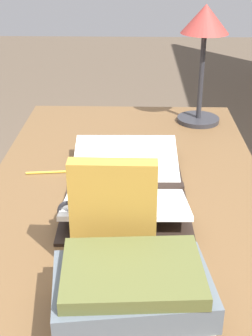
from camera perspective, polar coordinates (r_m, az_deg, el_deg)
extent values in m
cube|color=brown|center=(1.23, 0.02, -4.78)|extent=(1.50, 0.77, 0.03)
cube|color=brown|center=(2.05, -8.94, -3.12)|extent=(0.06, 0.06, 0.69)
cube|color=brown|center=(2.04, 10.07, -3.36)|extent=(0.06, 0.06, 0.69)
cube|color=black|center=(1.26, -0.07, -2.39)|extent=(0.03, 0.31, 0.02)
cube|color=black|center=(1.38, -0.03, 0.06)|extent=(0.25, 0.32, 0.01)
cube|color=black|center=(1.15, -0.11, -5.88)|extent=(0.25, 0.32, 0.01)
cube|color=white|center=(1.36, -0.04, 0.96)|extent=(0.23, 0.31, 0.07)
cube|color=white|center=(1.14, -0.10, -4.38)|extent=(0.23, 0.31, 0.07)
cube|color=tan|center=(0.86, 0.74, -17.12)|extent=(0.22, 0.27, 0.05)
cube|color=slate|center=(0.83, 0.76, -14.63)|extent=(0.22, 0.29, 0.05)
cube|color=brown|center=(0.81, 0.77, -12.56)|extent=(0.19, 0.25, 0.02)
cube|color=#BC8933|center=(0.92, -1.57, -6.16)|extent=(0.04, 0.17, 0.25)
cylinder|color=#2D2D33|center=(1.76, 8.78, 5.86)|extent=(0.15, 0.15, 0.02)
cylinder|color=#2D2D33|center=(1.71, 9.15, 10.89)|extent=(0.02, 0.02, 0.30)
cone|color=#99332D|center=(1.67, 9.67, 17.51)|extent=(0.17, 0.17, 0.10)
cylinder|color=#28282D|center=(1.08, -4.31, -5.39)|extent=(0.09, 0.09, 0.10)
torus|color=#28282D|center=(1.08, -6.94, -5.27)|extent=(0.01, 0.06, 0.06)
cylinder|color=gold|center=(1.37, -8.60, -0.48)|extent=(0.03, 0.17, 0.01)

